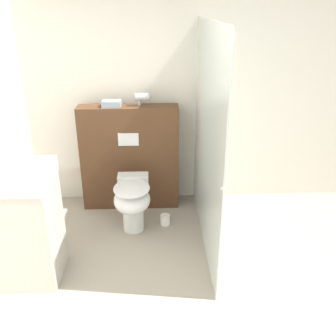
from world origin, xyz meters
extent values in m
cube|color=silver|center=(0.00, 2.27, 1.25)|extent=(8.00, 0.06, 2.50)
cube|color=#51331E|center=(-0.34, 2.04, 0.59)|extent=(1.09, 0.24, 1.19)
cube|color=white|center=(-0.34, 1.92, 0.85)|extent=(0.22, 0.01, 0.14)
cube|color=silver|center=(0.42, 1.34, 1.04)|extent=(0.01, 1.80, 2.07)
sphere|color=#B2B2B7|center=(0.42, 0.47, 0.99)|extent=(0.04, 0.04, 0.04)
cylinder|color=white|center=(-0.29, 1.50, 0.18)|extent=(0.22, 0.22, 0.37)
ellipsoid|color=white|center=(-0.29, 1.42, 0.39)|extent=(0.37, 0.45, 0.24)
ellipsoid|color=white|center=(-0.29, 1.42, 0.52)|extent=(0.36, 0.44, 0.02)
cube|color=white|center=(-0.29, 1.70, 0.46)|extent=(0.32, 0.15, 0.17)
cube|color=beige|center=(-1.14, 0.82, 0.44)|extent=(0.52, 0.50, 0.89)
cube|color=white|center=(-1.14, 0.82, 0.96)|extent=(0.53, 0.51, 0.14)
cylinder|color=silver|center=(-1.14, 0.95, 1.10)|extent=(0.02, 0.02, 0.14)
cylinder|color=#B7B7BC|center=(-0.18, 2.06, 1.28)|extent=(0.15, 0.08, 0.08)
cone|color=#B7B7BC|center=(-0.09, 2.06, 1.28)|extent=(0.03, 0.07, 0.07)
cylinder|color=#B7B7BC|center=(-0.21, 2.06, 1.23)|extent=(0.03, 0.03, 0.09)
cube|color=#8C9EAD|center=(-0.50, 2.02, 1.22)|extent=(0.20, 0.14, 0.07)
cylinder|color=white|center=(0.04, 1.58, 0.06)|extent=(0.11, 0.11, 0.11)
camera|label=1|loc=(-0.05, -1.87, 2.20)|focal=40.00mm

